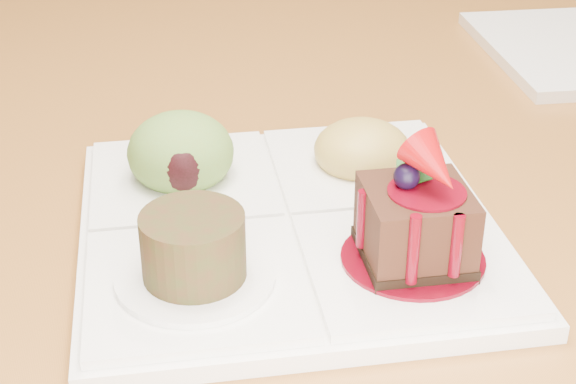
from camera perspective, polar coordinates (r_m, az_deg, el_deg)
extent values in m
cylinder|color=#975E27|center=(2.08, -14.95, 8.18)|extent=(0.06, 0.06, 0.71)
cylinder|color=#975E27|center=(2.17, 9.11, 9.69)|extent=(0.06, 0.06, 0.71)
cube|color=white|center=(0.60, 0.00, -2.43)|extent=(0.28, 0.28, 0.01)
cube|color=white|center=(0.55, 8.03, -4.62)|extent=(0.13, 0.13, 0.01)
cube|color=white|center=(0.53, -5.99, -5.95)|extent=(0.13, 0.13, 0.01)
cube|color=white|center=(0.64, -6.84, 0.85)|extent=(0.13, 0.13, 0.01)
cube|color=white|center=(0.66, 4.78, 1.74)|extent=(0.13, 0.13, 0.01)
cylinder|color=#58030F|center=(0.55, 8.06, -4.25)|extent=(0.09, 0.09, 0.00)
cube|color=black|center=(0.55, 8.08, -3.99)|extent=(0.06, 0.06, 0.01)
cube|color=#34180E|center=(0.53, 8.26, -1.81)|extent=(0.06, 0.06, 0.04)
cylinder|color=#58030F|center=(0.52, 8.42, 0.15)|extent=(0.05, 0.05, 0.00)
sphere|color=black|center=(0.52, 7.68, 1.01)|extent=(0.02, 0.02, 0.02)
cone|color=#A60A0D|center=(0.51, 9.46, 1.66)|extent=(0.04, 0.05, 0.04)
cube|color=#144611|center=(0.53, 8.41, 1.36)|extent=(0.02, 0.02, 0.01)
cube|color=#144611|center=(0.53, 7.58, 1.41)|extent=(0.01, 0.02, 0.01)
cylinder|color=#58030F|center=(0.51, 8.11, -3.71)|extent=(0.01, 0.01, 0.04)
cylinder|color=#58030F|center=(0.51, 10.84, -3.44)|extent=(0.01, 0.01, 0.04)
cylinder|color=#58030F|center=(0.53, 4.84, -1.75)|extent=(0.01, 0.01, 0.04)
cylinder|color=white|center=(0.53, -6.02, -5.51)|extent=(0.10, 0.10, 0.00)
cylinder|color=#441F13|center=(0.52, -6.14, -3.49)|extent=(0.06, 0.06, 0.04)
cylinder|color=#41290E|center=(0.51, -6.23, -2.14)|extent=(0.05, 0.05, 0.00)
ellipsoid|color=#558536|center=(0.63, -6.95, 2.56)|extent=(0.08, 0.08, 0.06)
ellipsoid|color=black|center=(0.61, -6.82, 1.54)|extent=(0.04, 0.03, 0.03)
ellipsoid|color=#AD873E|center=(0.66, 4.82, 2.72)|extent=(0.07, 0.07, 0.04)
cube|color=#BF610E|center=(0.66, 6.26, 3.26)|extent=(0.02, 0.02, 0.02)
cube|color=#4A771A|center=(0.66, 4.19, 3.70)|extent=(0.02, 0.02, 0.02)
cube|color=#BF610E|center=(0.65, 3.88, 2.69)|extent=(0.02, 0.02, 0.02)
cube|color=#4A771A|center=(0.64, 5.63, 2.58)|extent=(0.02, 0.02, 0.01)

